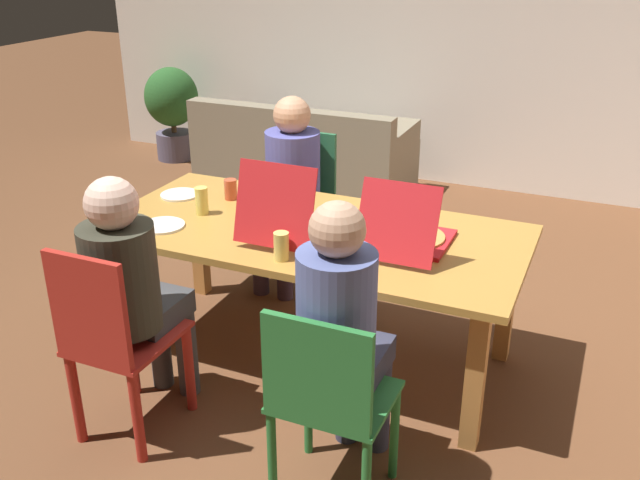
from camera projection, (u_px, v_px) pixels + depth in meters
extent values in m
plane|color=brown|center=(313.00, 354.00, 3.74)|extent=(20.00, 20.00, 0.00)
cube|color=silver|center=(465.00, 13.00, 5.74)|extent=(6.98, 0.12, 2.89)
cube|color=#B07E35|center=(312.00, 232.00, 3.45)|extent=(2.07, 0.99, 0.04)
cube|color=#BC7C3C|center=(119.00, 295.00, 3.61)|extent=(0.08, 0.08, 0.69)
cube|color=#BC7C3C|center=(475.00, 379.00, 2.94)|extent=(0.08, 0.08, 0.69)
cube|color=#BC7C3C|center=(199.00, 241.00, 4.25)|extent=(0.08, 0.08, 0.69)
cube|color=#BC7C3C|center=(507.00, 299.00, 3.58)|extent=(0.08, 0.08, 0.69)
cylinder|color=#277234|center=(308.00, 409.00, 2.96)|extent=(0.04, 0.04, 0.44)
cylinder|color=#277234|center=(394.00, 433.00, 2.82)|extent=(0.04, 0.04, 0.44)
cylinder|color=#277234|center=(272.00, 459.00, 2.68)|extent=(0.04, 0.04, 0.44)
cube|color=#277234|center=(335.00, 397.00, 2.65)|extent=(0.43, 0.38, 0.02)
cube|color=#277234|center=(316.00, 374.00, 2.42)|extent=(0.41, 0.03, 0.41)
cylinder|color=#323447|center=(347.00, 394.00, 3.03)|extent=(0.10, 0.10, 0.46)
cylinder|color=#323447|center=(379.00, 402.00, 2.98)|extent=(0.10, 0.10, 0.46)
cube|color=#323447|center=(352.00, 360.00, 2.77)|extent=(0.26, 0.33, 0.11)
cylinder|color=#535F97|center=(336.00, 321.00, 2.52)|extent=(0.29, 0.29, 0.54)
sphere|color=tan|center=(337.00, 229.00, 2.38)|extent=(0.20, 0.20, 0.20)
cylinder|color=#AE271E|center=(132.00, 353.00, 3.35)|extent=(0.05, 0.05, 0.44)
cylinder|color=#AE271E|center=(189.00, 368.00, 3.23)|extent=(0.05, 0.05, 0.44)
cylinder|color=#AE271E|center=(76.00, 398.00, 3.02)|extent=(0.05, 0.05, 0.44)
cylinder|color=#AE271E|center=(137.00, 417.00, 2.91)|extent=(0.05, 0.05, 0.44)
cube|color=#AE271E|center=(129.00, 338.00, 3.03)|extent=(0.39, 0.45, 0.02)
cube|color=#AE271E|center=(88.00, 311.00, 2.76)|extent=(0.37, 0.03, 0.47)
cylinder|color=#3D3F41|center=(160.00, 344.00, 3.40)|extent=(0.10, 0.10, 0.46)
cylinder|color=#3D3F41|center=(187.00, 351.00, 3.35)|extent=(0.10, 0.10, 0.46)
cube|color=#3D3F41|center=(149.00, 309.00, 3.14)|extent=(0.28, 0.32, 0.11)
cylinder|color=#363628|center=(121.00, 278.00, 2.91)|extent=(0.31, 0.31, 0.46)
sphere|color=beige|center=(111.00, 203.00, 2.78)|extent=(0.22, 0.22, 0.22)
cylinder|color=#25613B|center=(308.00, 260.00, 4.29)|extent=(0.04, 0.04, 0.44)
cylinder|color=#25613B|center=(256.00, 250.00, 4.43)|extent=(0.04, 0.04, 0.44)
cylinder|color=#25613B|center=(331.00, 238.00, 4.60)|extent=(0.04, 0.04, 0.44)
cylinder|color=#25613B|center=(282.00, 229.00, 4.74)|extent=(0.04, 0.04, 0.44)
cube|color=#25613B|center=(294.00, 210.00, 4.42)|extent=(0.42, 0.43, 0.02)
cube|color=#25613B|center=(306.00, 165.00, 4.50)|extent=(0.40, 0.03, 0.45)
cylinder|color=#3F2D3C|center=(285.00, 263.00, 4.22)|extent=(0.10, 0.10, 0.46)
cylinder|color=#3F2D3C|center=(260.00, 259.00, 4.29)|extent=(0.10, 0.10, 0.46)
cube|color=#3F2D3C|center=(282.00, 210.00, 4.26)|extent=(0.30, 0.32, 0.11)
cylinder|color=#50529F|center=(293.00, 167.00, 4.31)|extent=(0.34, 0.34, 0.44)
sphere|color=tan|center=(292.00, 115.00, 4.18)|extent=(0.23, 0.23, 0.23)
cube|color=red|center=(298.00, 227.00, 3.42)|extent=(0.38, 0.38, 0.03)
cylinder|color=#D38447|center=(298.00, 223.00, 3.41)|extent=(0.34, 0.34, 0.01)
cube|color=red|center=(274.00, 206.00, 3.14)|extent=(0.38, 0.11, 0.37)
cube|color=red|center=(411.00, 239.00, 3.30)|extent=(0.36, 0.36, 0.02)
cylinder|color=#CA8942|center=(411.00, 236.00, 3.29)|extent=(0.31, 0.31, 0.01)
cube|color=red|center=(397.00, 223.00, 3.02)|extent=(0.36, 0.14, 0.33)
cylinder|color=white|center=(180.00, 195.00, 3.87)|extent=(0.21, 0.21, 0.01)
cylinder|color=white|center=(162.00, 226.00, 3.46)|extent=(0.22, 0.22, 0.01)
cylinder|color=#BE492A|center=(231.00, 189.00, 3.80)|extent=(0.07, 0.07, 0.11)
cylinder|color=#DECD59|center=(202.00, 201.00, 3.60)|extent=(0.07, 0.07, 0.14)
cylinder|color=silver|center=(322.00, 244.00, 3.12)|extent=(0.07, 0.07, 0.13)
cylinder|color=#E0C762|center=(281.00, 246.00, 3.10)|extent=(0.07, 0.07, 0.13)
cube|color=gray|center=(306.00, 165.00, 6.04)|extent=(1.77, 0.85, 0.44)
cube|color=gray|center=(287.00, 130.00, 5.59)|extent=(1.77, 0.16, 0.35)
cube|color=gray|center=(225.00, 121.00, 6.20)|extent=(0.20, 0.80, 0.18)
cube|color=gray|center=(394.00, 140.00, 5.63)|extent=(0.20, 0.80, 0.18)
cylinder|color=#534D63|center=(175.00, 145.00, 6.90)|extent=(0.36, 0.36, 0.26)
cylinder|color=brown|center=(174.00, 125.00, 6.82)|extent=(0.05, 0.05, 0.14)
ellipsoid|color=#275A26|center=(171.00, 97.00, 6.71)|extent=(0.51, 0.51, 0.56)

